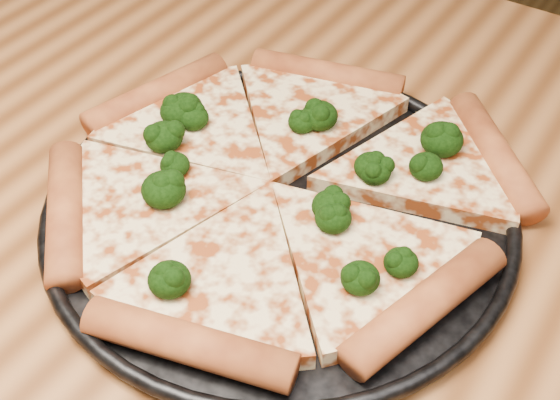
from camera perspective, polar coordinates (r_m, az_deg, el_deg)
The scene contains 4 objects.
dining_table at distance 0.59m, azimuth -2.87°, elevation -10.67°, with size 1.20×0.90×0.75m.
pizza_pan at distance 0.54m, azimuth 0.00°, elevation -0.63°, with size 0.35×0.35×0.02m.
pizza at distance 0.55m, azimuth -0.22°, elevation 1.28°, with size 0.36×0.36×0.03m.
broccoli_florets at distance 0.55m, azimuth -0.14°, elevation 2.82°, with size 0.25×0.25×0.02m.
Camera 1 is at (0.21, -0.27, 1.14)m, focal length 47.44 mm.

